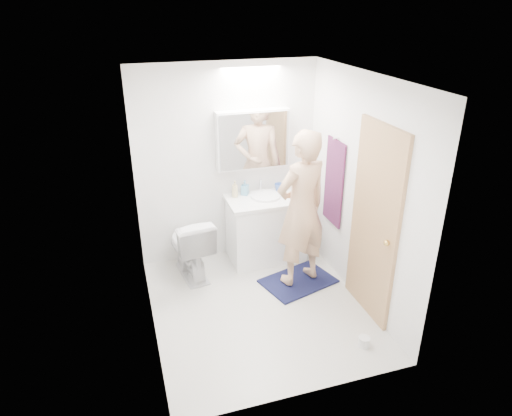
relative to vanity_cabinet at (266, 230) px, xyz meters
name	(u,v)px	position (x,y,z in m)	size (l,w,h in m)	color
floor	(259,306)	(-0.40, -0.96, -0.39)	(2.50, 2.50, 0.00)	silver
ceiling	(259,77)	(-0.40, -0.96, 2.01)	(2.50, 2.50, 0.00)	white
wall_back	(227,164)	(-0.40, 0.29, 0.81)	(2.50, 2.50, 0.00)	white
wall_front	(311,272)	(-0.40, -2.21, 0.81)	(2.50, 2.50, 0.00)	white
wall_left	(143,220)	(-1.50, -0.96, 0.81)	(2.50, 2.50, 0.00)	white
wall_right	(360,192)	(0.70, -0.96, 0.81)	(2.50, 2.50, 0.00)	white
vanity_cabinet	(266,230)	(0.00, 0.00, 0.00)	(0.90, 0.55, 0.78)	white
countertop	(266,200)	(0.00, 0.00, 0.41)	(0.95, 0.58, 0.04)	white
sink_basin	(265,196)	(0.00, 0.03, 0.45)	(0.36, 0.36, 0.03)	white
faucet	(261,185)	(0.00, 0.22, 0.51)	(0.02, 0.02, 0.16)	silver
medicine_cabinet	(253,139)	(-0.10, 0.21, 1.11)	(0.88, 0.14, 0.70)	white
mirror_panel	(255,141)	(-0.10, 0.13, 1.11)	(0.84, 0.01, 0.66)	silver
toilet	(190,246)	(-0.98, -0.11, 0.00)	(0.43, 0.76, 0.77)	white
bath_rug	(298,281)	(0.18, -0.66, -0.38)	(0.80, 0.55, 0.02)	#14123A
person	(301,209)	(0.18, -0.66, 0.55)	(0.65, 0.42, 1.78)	tan
door	(374,224)	(0.68, -1.31, 0.61)	(0.04, 0.80, 2.00)	tan
door_knob	(387,243)	(0.64, -1.61, 0.56)	(0.06, 0.06, 0.06)	gold
towel	(334,182)	(0.67, -0.41, 0.71)	(0.02, 0.42, 1.00)	#111E37
towel_hook	(336,138)	(0.66, -0.41, 1.23)	(0.02, 0.02, 0.07)	silver
soap_bottle_a	(235,189)	(-0.35, 0.15, 0.53)	(0.08, 0.08, 0.21)	#C7B781
soap_bottle_b	(245,188)	(-0.22, 0.18, 0.52)	(0.08, 0.08, 0.18)	#5B9FC4
toothbrush_cup	(279,187)	(0.22, 0.16, 0.48)	(0.11, 0.11, 0.10)	#456FD0
toilet_paper_roll	(364,342)	(0.37, -1.85, -0.34)	(0.11, 0.11, 0.10)	silver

